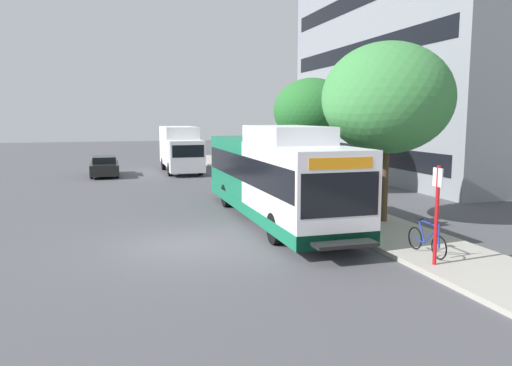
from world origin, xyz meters
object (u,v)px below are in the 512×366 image
at_px(transit_bus, 274,176).
at_px(street_tree_mid_block, 312,111).
at_px(parked_car_far_lane, 105,166).
at_px(street_tree_near_stop, 387,98).
at_px(bus_stop_sign_pole, 437,208).
at_px(box_truck_background, 180,148).
at_px(bicycle_parked, 427,239).

xyz_separation_m(transit_bus, street_tree_mid_block, (3.91, 5.68, 2.55)).
bearing_deg(street_tree_mid_block, parked_car_far_lane, 132.80).
bearing_deg(transit_bus, street_tree_near_stop, -27.83).
bearing_deg(transit_bus, parked_car_far_lane, 110.86).
distance_m(bus_stop_sign_pole, parked_car_far_lane, 25.46).
bearing_deg(parked_car_far_lane, bus_stop_sign_pole, -70.67).
bearing_deg(parked_car_far_lane, box_truck_background, 9.81).
bearing_deg(bus_stop_sign_pole, street_tree_mid_block, 81.64).
bearing_deg(bicycle_parked, bus_stop_sign_pole, -113.74).
bearing_deg(street_tree_near_stop, street_tree_mid_block, 87.94).
xyz_separation_m(bus_stop_sign_pole, box_truck_background, (-3.18, 24.91, 0.09)).
xyz_separation_m(parked_car_far_lane, box_truck_background, (5.24, 0.91, 1.08)).
relative_size(street_tree_mid_block, box_truck_background, 0.82).
distance_m(transit_bus, box_truck_background, 17.76).
bearing_deg(parked_car_far_lane, street_tree_mid_block, -47.20).
bearing_deg(street_tree_near_stop, transit_bus, 152.17).
bearing_deg(box_truck_background, transit_bus, -86.25).
relative_size(transit_bus, bus_stop_sign_pole, 4.71).
height_order(transit_bus, box_truck_background, transit_bus).
relative_size(bicycle_parked, box_truck_background, 0.25).
bearing_deg(transit_bus, bus_stop_sign_pole, -74.33).
height_order(transit_bus, street_tree_near_stop, street_tree_near_stop).
relative_size(bus_stop_sign_pole, bicycle_parked, 1.48).
distance_m(transit_bus, street_tree_mid_block, 7.35).
distance_m(street_tree_mid_block, box_truck_background, 13.31).
distance_m(transit_bus, parked_car_far_lane, 18.02).
xyz_separation_m(bicycle_parked, box_truck_background, (-3.57, 24.01, 1.18)).
height_order(transit_bus, street_tree_mid_block, street_tree_mid_block).
bearing_deg(street_tree_mid_block, bicycle_parked, -97.12).
relative_size(street_tree_near_stop, street_tree_mid_block, 1.12).
bearing_deg(street_tree_near_stop, bicycle_parked, -105.62).
bearing_deg(street_tree_mid_block, street_tree_near_stop, -92.06).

